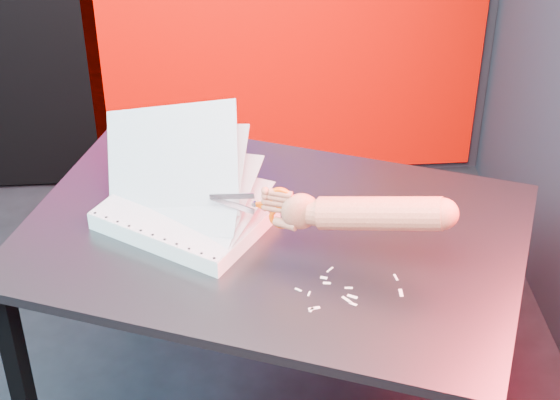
{
  "coord_description": "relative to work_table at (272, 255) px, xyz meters",
  "views": [
    {
      "loc": [
        0.37,
        -1.96,
        2.26
      ],
      "look_at": [
        0.52,
        0.05,
        0.87
      ],
      "focal_mm": 60.0,
      "sensor_mm": 36.0,
      "label": 1
    }
  ],
  "objects": [
    {
      "name": "hand_forearm",
      "position": [
        0.22,
        -0.18,
        0.26
      ],
      "size": [
        0.46,
        0.2,
        0.15
      ],
      "rotation": [
        0.0,
        0.0,
        -0.35
      ],
      "color": "#AE6648",
      "rests_on": "work_table"
    },
    {
      "name": "scissors",
      "position": [
        0.0,
        -0.1,
        0.23
      ],
      "size": [
        0.21,
        0.08,
        0.13
      ],
      "rotation": [
        0.0,
        0.0,
        -0.35
      ],
      "color": "silver",
      "rests_on": "printout_stack"
    },
    {
      "name": "printout_stack",
      "position": [
        -0.24,
        0.06,
        0.11
      ],
      "size": [
        0.52,
        0.5,
        0.39
      ],
      "rotation": [
        0.0,
        0.0,
        -0.61
      ],
      "color": "beige",
      "rests_on": "work_table"
    },
    {
      "name": "room",
      "position": [
        -0.5,
        -0.07,
        0.68
      ],
      "size": [
        3.01,
        3.01,
        2.71
      ],
      "color": "black",
      "rests_on": "ground"
    },
    {
      "name": "paper_clippings",
      "position": [
        0.16,
        -0.26,
        0.08
      ],
      "size": [
        0.27,
        0.17,
        0.0
      ],
      "color": "beige",
      "rests_on": "work_table"
    },
    {
      "name": "work_table",
      "position": [
        0.0,
        0.0,
        0.0
      ],
      "size": [
        1.57,
        1.32,
        0.75
      ],
      "rotation": [
        0.0,
        0.0,
        -0.37
      ],
      "color": "black",
      "rests_on": "ground"
    }
  ]
}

